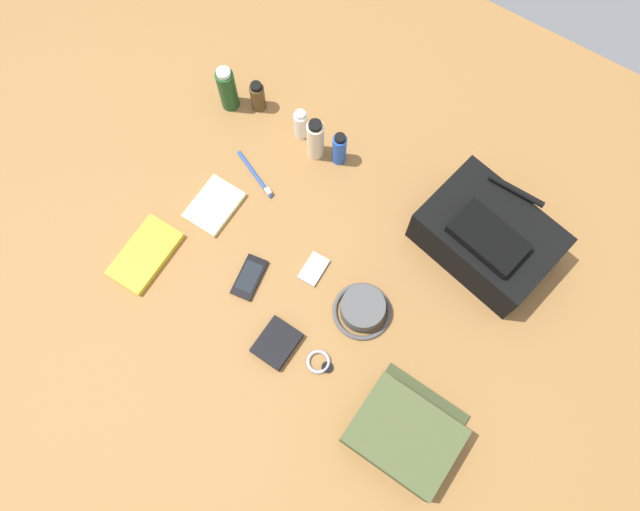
% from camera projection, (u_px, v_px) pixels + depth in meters
% --- Properties ---
extents(ground_plane, '(2.64, 2.02, 0.02)m').
position_uv_depth(ground_plane, '(320.00, 262.00, 1.64)').
color(ground_plane, olive).
rests_on(ground_plane, ground).
extents(backpack, '(0.38, 0.30, 0.17)m').
position_uv_depth(backpack, '(487.00, 237.00, 1.57)').
color(backpack, black).
rests_on(backpack, ground_plane).
extents(toiletry_pouch, '(0.25, 0.24, 0.09)m').
position_uv_depth(toiletry_pouch, '(405.00, 434.00, 1.44)').
color(toiletry_pouch, '#47512D').
rests_on(toiletry_pouch, ground_plane).
extents(bucket_hat, '(0.15, 0.15, 0.06)m').
position_uv_depth(bucket_hat, '(362.00, 309.00, 1.56)').
color(bucket_hat, '#4E4E4E').
rests_on(bucket_hat, ground_plane).
extents(shampoo_bottle, '(0.05, 0.05, 0.16)m').
position_uv_depth(shampoo_bottle, '(227.00, 89.00, 1.72)').
color(shampoo_bottle, '#19471E').
rests_on(shampoo_bottle, ground_plane).
extents(cologne_bottle, '(0.04, 0.04, 0.11)m').
position_uv_depth(cologne_bottle, '(258.00, 96.00, 1.74)').
color(cologne_bottle, '#473319').
rests_on(cologne_bottle, ground_plane).
extents(toothpaste_tube, '(0.04, 0.04, 0.11)m').
position_uv_depth(toothpaste_tube, '(301.00, 124.00, 1.71)').
color(toothpaste_tube, white).
rests_on(toothpaste_tube, ground_plane).
extents(lotion_bottle, '(0.05, 0.05, 0.15)m').
position_uv_depth(lotion_bottle, '(315.00, 139.00, 1.67)').
color(lotion_bottle, beige).
rests_on(lotion_bottle, ground_plane).
extents(deodorant_spray, '(0.04, 0.04, 0.12)m').
position_uv_depth(deodorant_spray, '(339.00, 149.00, 1.67)').
color(deodorant_spray, blue).
rests_on(deodorant_spray, ground_plane).
extents(paperback_novel, '(0.11, 0.20, 0.02)m').
position_uv_depth(paperback_novel, '(145.00, 255.00, 1.62)').
color(paperback_novel, yellow).
rests_on(paperback_novel, ground_plane).
extents(cell_phone, '(0.08, 0.13, 0.01)m').
position_uv_depth(cell_phone, '(249.00, 277.00, 1.61)').
color(cell_phone, black).
rests_on(cell_phone, ground_plane).
extents(media_player, '(0.06, 0.09, 0.01)m').
position_uv_depth(media_player, '(314.00, 270.00, 1.62)').
color(media_player, '#B7B7BC').
rests_on(media_player, ground_plane).
extents(wristwatch, '(0.07, 0.06, 0.01)m').
position_uv_depth(wristwatch, '(320.00, 362.00, 1.53)').
color(wristwatch, '#99999E').
rests_on(wristwatch, ground_plane).
extents(toothbrush, '(0.16, 0.08, 0.02)m').
position_uv_depth(toothbrush, '(257.00, 177.00, 1.70)').
color(toothbrush, blue).
rests_on(toothbrush, ground_plane).
extents(wallet, '(0.09, 0.11, 0.02)m').
position_uv_depth(wallet, '(277.00, 343.00, 1.54)').
color(wallet, black).
rests_on(wallet, ground_plane).
extents(notepad, '(0.11, 0.15, 0.02)m').
position_uv_depth(notepad, '(214.00, 206.00, 1.67)').
color(notepad, beige).
rests_on(notepad, ground_plane).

